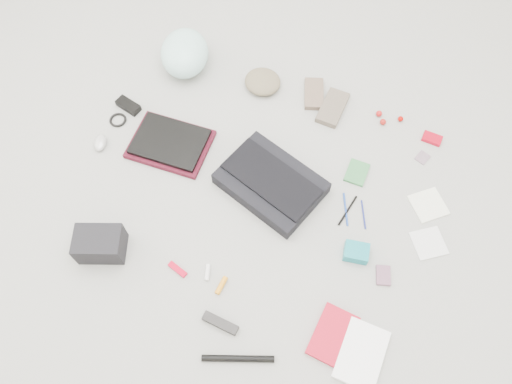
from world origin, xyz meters
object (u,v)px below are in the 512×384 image
(laptop, at_px, (170,142))
(book_red, at_px, (333,335))
(messenger_bag, at_px, (271,183))
(bike_helmet, at_px, (185,53))
(accordion_wallet, at_px, (356,252))
(camera_bag, at_px, (100,244))

(laptop, distance_m, book_red, 1.06)
(messenger_bag, bearing_deg, book_red, -30.30)
(bike_helmet, bearing_deg, accordion_wallet, -52.77)
(messenger_bag, height_order, camera_bag, camera_bag)
(messenger_bag, xyz_separation_m, camera_bag, (-0.55, -0.48, 0.03))
(laptop, relative_size, camera_bag, 1.69)
(laptop, height_order, bike_helmet, bike_helmet)
(accordion_wallet, bearing_deg, laptop, 158.62)
(book_red, xyz_separation_m, accordion_wallet, (0.01, 0.34, 0.01))
(bike_helmet, xyz_separation_m, book_red, (1.00, -1.04, -0.07))
(camera_bag, relative_size, accordion_wallet, 1.91)
(book_red, height_order, accordion_wallet, accordion_wallet)
(camera_bag, distance_m, accordion_wallet, 1.00)
(messenger_bag, height_order, laptop, messenger_bag)
(messenger_bag, height_order, accordion_wallet, messenger_bag)
(camera_bag, xyz_separation_m, book_red, (0.95, -0.04, -0.05))
(laptop, height_order, book_red, laptop)
(laptop, bearing_deg, accordion_wallet, -14.54)
(laptop, relative_size, accordion_wallet, 3.22)
(messenger_bag, relative_size, bike_helmet, 1.45)
(messenger_bag, distance_m, camera_bag, 0.73)
(camera_bag, bearing_deg, messenger_bag, 23.44)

